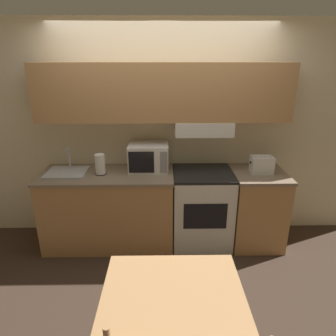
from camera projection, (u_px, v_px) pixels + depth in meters
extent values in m
plane|color=#3D2D23|center=(164.00, 227.00, 4.02)|extent=(16.00, 16.00, 0.00)
cube|color=beige|center=(163.00, 133.00, 3.60)|extent=(5.18, 0.05, 2.55)
cube|color=tan|center=(163.00, 92.00, 3.25)|extent=(2.78, 0.32, 0.62)
cube|color=white|center=(203.00, 127.00, 3.40)|extent=(0.65, 0.34, 0.16)
cube|color=tan|center=(109.00, 210.00, 3.56)|extent=(1.49, 0.65, 0.86)
cube|color=#84705B|center=(106.00, 175.00, 3.40)|extent=(1.51, 0.67, 0.04)
cube|color=tan|center=(255.00, 209.00, 3.58)|extent=(0.58, 0.65, 0.86)
cube|color=#84705B|center=(259.00, 174.00, 3.43)|extent=(0.60, 0.67, 0.04)
cube|color=white|center=(201.00, 208.00, 3.59)|extent=(0.68, 0.62, 0.87)
cube|color=black|center=(203.00, 173.00, 3.43)|extent=(0.68, 0.62, 0.03)
cube|color=black|center=(205.00, 216.00, 3.27)|extent=(0.48, 0.01, 0.30)
cylinder|color=black|center=(190.00, 177.00, 3.31)|extent=(0.10, 0.10, 0.01)
cylinder|color=black|center=(218.00, 176.00, 3.31)|extent=(0.10, 0.10, 0.01)
cylinder|color=black|center=(189.00, 169.00, 3.54)|extent=(0.10, 0.10, 0.01)
cylinder|color=black|center=(214.00, 169.00, 3.54)|extent=(0.10, 0.10, 0.01)
cube|color=white|center=(148.00, 157.00, 3.45)|extent=(0.45, 0.37, 0.31)
cube|color=black|center=(141.00, 162.00, 3.27)|extent=(0.28, 0.01, 0.24)
cube|color=gray|center=(163.00, 162.00, 3.28)|extent=(0.08, 0.01, 0.24)
cube|color=white|center=(261.00, 165.00, 3.37)|extent=(0.24, 0.16, 0.19)
cube|color=black|center=(250.00, 162.00, 3.36)|extent=(0.01, 0.02, 0.02)
cube|color=black|center=(255.00, 157.00, 3.34)|extent=(0.03, 0.11, 0.01)
cube|color=black|center=(260.00, 157.00, 3.34)|extent=(0.03, 0.11, 0.01)
cube|color=black|center=(265.00, 157.00, 3.34)|extent=(0.03, 0.11, 0.01)
cube|color=black|center=(270.00, 157.00, 3.34)|extent=(0.03, 0.11, 0.01)
cube|color=#B7BABF|center=(66.00, 172.00, 3.39)|extent=(0.44, 0.38, 0.02)
cube|color=#4C4F54|center=(66.00, 173.00, 3.37)|extent=(0.37, 0.29, 0.01)
cylinder|color=#B7BABF|center=(69.00, 158.00, 3.48)|extent=(0.02, 0.02, 0.23)
cylinder|color=#B7BABF|center=(66.00, 149.00, 3.38)|extent=(0.02, 0.12, 0.02)
cylinder|color=black|center=(101.00, 174.00, 3.37)|extent=(0.13, 0.13, 0.01)
cylinder|color=white|center=(100.00, 164.00, 3.33)|extent=(0.11, 0.11, 0.22)
cube|color=tan|center=(172.00, 296.00, 1.85)|extent=(0.89, 0.77, 0.04)
cube|color=tan|center=(118.00, 302.00, 2.31)|extent=(0.06, 0.06, 0.72)
cube|color=tan|center=(223.00, 301.00, 2.32)|extent=(0.06, 0.06, 0.72)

